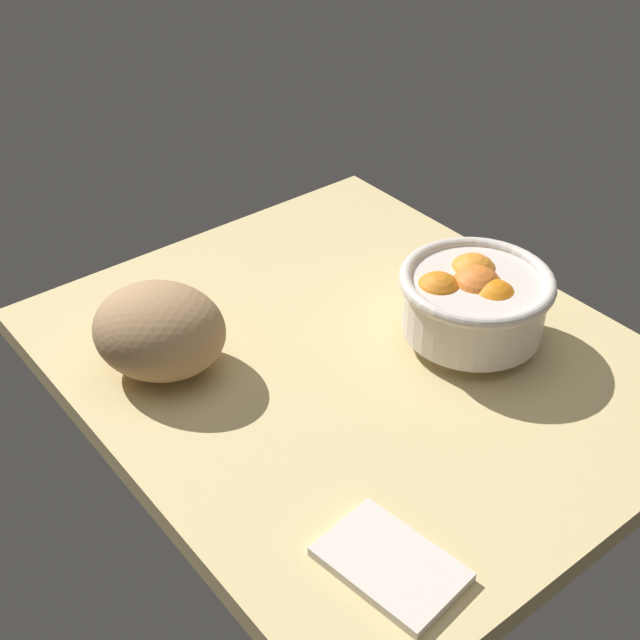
{
  "coord_description": "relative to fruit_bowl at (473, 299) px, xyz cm",
  "views": [
    {
      "loc": [
        -61.83,
        54.44,
        66.23
      ],
      "look_at": [
        3.03,
        2.86,
        5.0
      ],
      "focal_mm": 48.83,
      "sensor_mm": 36.0,
      "label": 1
    }
  ],
  "objects": [
    {
      "name": "bread_loaf",
      "position": [
        18.82,
        32.39,
        -0.66
      ],
      "size": [
        20.64,
        20.1,
        10.9
      ],
      "primitive_type": "ellipsoid",
      "rotation": [
        0.0,
        0.0,
        0.62
      ],
      "color": "tan",
      "rests_on": "ground"
    },
    {
      "name": "napkin_folded",
      "position": [
        -19.68,
        30.89,
        -5.57
      ],
      "size": [
        14.1,
        10.23,
        1.09
      ],
      "primitive_type": "cube",
      "rotation": [
        0.0,
        0.0,
        0.13
      ],
      "color": "silver",
      "rests_on": "ground"
    },
    {
      "name": "fruit_bowl",
      "position": [
        0.0,
        0.0,
        0.0
      ],
      "size": [
        18.67,
        18.67,
        10.39
      ],
      "color": "silver",
      "rests_on": "ground"
    },
    {
      "name": "ground_plane",
      "position": [
        6.29,
        13.28,
        -7.61
      ],
      "size": [
        72.57,
        61.68,
        3.0
      ],
      "primitive_type": "cube",
      "color": "#D7BE7F"
    }
  ]
}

